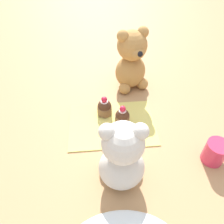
% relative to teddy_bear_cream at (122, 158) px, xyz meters
% --- Properties ---
extents(ground_plane, '(4.00, 4.00, 0.00)m').
position_rel_teddy_bear_cream_xyz_m(ground_plane, '(0.01, -0.19, -0.10)').
color(ground_plane, tan).
extents(knitted_placemat, '(0.27, 0.19, 0.01)m').
position_rel_teddy_bear_cream_xyz_m(knitted_placemat, '(0.01, -0.19, -0.10)').
color(knitted_placemat, '#E0D166').
rests_on(knitted_placemat, ground_plane).
extents(teddy_bear_cream, '(0.12, 0.11, 0.21)m').
position_rel_teddy_bear_cream_xyz_m(teddy_bear_cream, '(0.00, 0.00, 0.00)').
color(teddy_bear_cream, silver).
rests_on(teddy_bear_cream, ground_plane).
extents(teddy_bear_tan, '(0.13, 0.13, 0.22)m').
position_rel_teddy_bear_cream_xyz_m(teddy_bear_tan, '(-0.08, -0.38, 0.01)').
color(teddy_bear_tan, '#B78447').
rests_on(teddy_bear_tan, ground_plane).
extents(cupcake_near_cream_bear, '(0.05, 0.05, 0.07)m').
position_rel_teddy_bear_cream_xyz_m(cupcake_near_cream_bear, '(-0.03, -0.19, -0.07)').
color(cupcake_near_cream_bear, brown).
rests_on(cupcake_near_cream_bear, knitted_placemat).
extents(cupcake_near_tan_bear, '(0.05, 0.05, 0.07)m').
position_rel_teddy_bear_cream_xyz_m(cupcake_near_tan_bear, '(0.03, -0.24, -0.07)').
color(cupcake_near_tan_bear, brown).
rests_on(cupcake_near_tan_bear, knitted_placemat).
extents(juice_glass, '(0.06, 0.06, 0.07)m').
position_rel_teddy_bear_cream_xyz_m(juice_glass, '(-0.26, -0.04, -0.07)').
color(juice_glass, '#DB3356').
rests_on(juice_glass, ground_plane).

